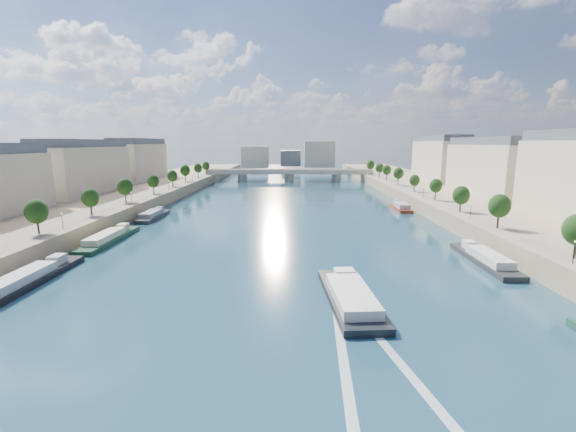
{
  "coord_description": "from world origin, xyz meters",
  "views": [
    {
      "loc": [
        3.93,
        -20.31,
        25.9
      ],
      "look_at": [
        1.94,
        89.26,
        5.0
      ],
      "focal_mm": 24.0,
      "sensor_mm": 36.0,
      "label": 1
    }
  ],
  "objects": [
    {
      "name": "ground",
      "position": [
        0.0,
        100.0,
        0.0
      ],
      "size": [
        700.0,
        700.0,
        0.0
      ],
      "primitive_type": "plane",
      "color": "#0B2331",
      "rests_on": "ground"
    },
    {
      "name": "quay_left",
      "position": [
        -72.0,
        100.0,
        2.5
      ],
      "size": [
        44.0,
        520.0,
        5.0
      ],
      "primitive_type": "cube",
      "color": "#9E8460",
      "rests_on": "ground"
    },
    {
      "name": "quay_right",
      "position": [
        72.0,
        100.0,
        2.5
      ],
      "size": [
        44.0,
        520.0,
        5.0
      ],
      "primitive_type": "cube",
      "color": "#9E8460",
      "rests_on": "ground"
    },
    {
      "name": "pave_left",
      "position": [
        -57.0,
        100.0,
        5.05
      ],
      "size": [
        14.0,
        520.0,
        0.1
      ],
      "primitive_type": "cube",
      "color": "gray",
      "rests_on": "quay_left"
    },
    {
      "name": "pave_right",
      "position": [
        57.0,
        100.0,
        5.05
      ],
      "size": [
        14.0,
        520.0,
        0.1
      ],
      "primitive_type": "cube",
      "color": "gray",
      "rests_on": "quay_right"
    },
    {
      "name": "trees_left",
      "position": [
        -55.0,
        102.0,
        10.48
      ],
      "size": [
        4.8,
        268.8,
        8.26
      ],
      "color": "#382B1E",
      "rests_on": "ground"
    },
    {
      "name": "trees_right",
      "position": [
        55.0,
        110.0,
        10.48
      ],
      "size": [
        4.8,
        268.8,
        8.26
      ],
      "color": "#382B1E",
      "rests_on": "ground"
    },
    {
      "name": "lamps_left",
      "position": [
        -52.5,
        90.0,
        7.78
      ],
      "size": [
        0.36,
        200.36,
        4.28
      ],
      "color": "black",
      "rests_on": "ground"
    },
    {
      "name": "lamps_right",
      "position": [
        52.5,
        105.0,
        7.78
      ],
      "size": [
        0.36,
        200.36,
        4.28
      ],
      "color": "black",
      "rests_on": "ground"
    },
    {
      "name": "buildings_left",
      "position": [
        -85.0,
        112.0,
        16.45
      ],
      "size": [
        16.0,
        226.0,
        23.2
      ],
      "color": "beige",
      "rests_on": "ground"
    },
    {
      "name": "buildings_right",
      "position": [
        85.0,
        112.0,
        16.45
      ],
      "size": [
        16.0,
        226.0,
        23.2
      ],
      "color": "beige",
      "rests_on": "ground"
    },
    {
      "name": "skyline",
      "position": [
        3.19,
        319.52,
        14.66
      ],
      "size": [
        79.0,
        42.0,
        22.0
      ],
      "color": "beige",
      "rests_on": "ground"
    },
    {
      "name": "bridge",
      "position": [
        0.0,
        242.09,
        5.08
      ],
      "size": [
        112.0,
        12.0,
        8.15
      ],
      "color": "#C1B79E",
      "rests_on": "ground"
    },
    {
      "name": "tour_barge",
      "position": [
        13.11,
        39.74,
        0.89
      ],
      "size": [
        9.07,
        25.43,
        3.58
      ],
      "rotation": [
        0.0,
        0.0,
        0.08
      ],
      "color": "black",
      "rests_on": "ground"
    },
    {
      "name": "wake",
      "position": [
        13.11,
        23.06,
        0.02
      ],
      "size": [
        10.75,
        26.03,
        0.04
      ],
      "color": "silver",
      "rests_on": "ground"
    },
    {
      "name": "moored_barges_left",
      "position": [
        -45.5,
        43.05,
        0.84
      ],
      "size": [
        5.0,
        154.44,
        3.6
      ],
      "color": "#1B1F3D",
      "rests_on": "ground"
    },
    {
      "name": "moored_barges_right",
      "position": [
        45.5,
        47.76,
        0.84
      ],
      "size": [
        5.0,
        158.53,
        3.6
      ],
      "color": "black",
      "rests_on": "ground"
    }
  ]
}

